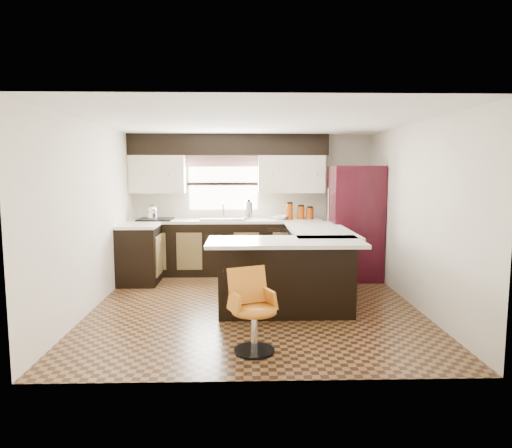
{
  "coord_description": "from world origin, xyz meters",
  "views": [
    {
      "loc": [
        -0.15,
        -5.9,
        1.79
      ],
      "look_at": [
        0.03,
        0.45,
        1.04
      ],
      "focal_mm": 32.0,
      "sensor_mm": 36.0,
      "label": 1
    }
  ],
  "objects_px": {
    "peninsula_long": "(315,262)",
    "bar_chair": "(254,312)",
    "peninsula_return": "(285,278)",
    "refrigerator": "(355,223)"
  },
  "relations": [
    {
      "from": "peninsula_long",
      "to": "peninsula_return",
      "type": "height_order",
      "value": "same"
    },
    {
      "from": "peninsula_long",
      "to": "bar_chair",
      "type": "distance_m",
      "value": 2.39
    },
    {
      "from": "peninsula_return",
      "to": "refrigerator",
      "type": "height_order",
      "value": "refrigerator"
    },
    {
      "from": "peninsula_long",
      "to": "refrigerator",
      "type": "bearing_deg",
      "value": 47.97
    },
    {
      "from": "peninsula_long",
      "to": "peninsula_return",
      "type": "relative_size",
      "value": 1.18
    },
    {
      "from": "peninsula_long",
      "to": "refrigerator",
      "type": "xyz_separation_m",
      "value": [
        0.78,
        0.87,
        0.48
      ]
    },
    {
      "from": "bar_chair",
      "to": "peninsula_long",
      "type": "bearing_deg",
      "value": 43.71
    },
    {
      "from": "peninsula_long",
      "to": "bar_chair",
      "type": "bearing_deg",
      "value": -113.2
    },
    {
      "from": "peninsula_return",
      "to": "refrigerator",
      "type": "distance_m",
      "value": 2.31
    },
    {
      "from": "peninsula_return",
      "to": "bar_chair",
      "type": "relative_size",
      "value": 2.0
    }
  ]
}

